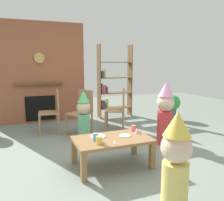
# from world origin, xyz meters

# --- Properties ---
(ground_plane) EXTENTS (12.00, 12.00, 0.00)m
(ground_plane) POSITION_xyz_m (0.00, 0.00, 0.00)
(ground_plane) COLOR gray
(brick_fireplace_feature) EXTENTS (2.20, 0.28, 2.40)m
(brick_fireplace_feature) POSITION_xyz_m (-0.89, 2.60, 1.19)
(brick_fireplace_feature) COLOR #935138
(brick_fireplace_feature) RESTS_ON ground_plane
(bookshelf) EXTENTS (0.90, 0.28, 1.90)m
(bookshelf) POSITION_xyz_m (0.94, 2.40, 0.85)
(bookshelf) COLOR brown
(bookshelf) RESTS_ON ground_plane
(coffee_table) EXTENTS (1.05, 0.63, 0.41)m
(coffee_table) POSITION_xyz_m (-0.16, -0.40, 0.35)
(coffee_table) COLOR olive
(coffee_table) RESTS_ON ground_plane
(paper_cup_near_left) EXTENTS (0.07, 0.07, 0.11)m
(paper_cup_near_left) POSITION_xyz_m (-0.41, -0.42, 0.46)
(paper_cup_near_left) COLOR #669EE0
(paper_cup_near_left) RESTS_ON coffee_table
(paper_cup_near_right) EXTENTS (0.07, 0.07, 0.09)m
(paper_cup_near_right) POSITION_xyz_m (0.27, -0.20, 0.45)
(paper_cup_near_right) COLOR #E5666B
(paper_cup_near_right) RESTS_ON coffee_table
(paper_cup_center) EXTENTS (0.08, 0.08, 0.10)m
(paper_cup_center) POSITION_xyz_m (-0.40, -0.55, 0.46)
(paper_cup_center) COLOR #F2CC4C
(paper_cup_center) RESTS_ON coffee_table
(paper_plate_front) EXTENTS (0.16, 0.16, 0.01)m
(paper_plate_front) POSITION_xyz_m (0.04, -0.38, 0.42)
(paper_plate_front) COLOR white
(paper_plate_front) RESTS_ON coffee_table
(paper_plate_rear) EXTENTS (0.22, 0.22, 0.01)m
(paper_plate_rear) POSITION_xyz_m (-0.32, -0.27, 0.42)
(paper_plate_rear) COLOR white
(paper_plate_rear) RESTS_ON coffee_table
(birthday_cake_slice) EXTENTS (0.10, 0.10, 0.07)m
(birthday_cake_slice) POSITION_xyz_m (0.26, -0.34, 0.44)
(birthday_cake_slice) COLOR pink
(birthday_cake_slice) RESTS_ON coffee_table
(table_fork) EXTENTS (0.07, 0.15, 0.01)m
(table_fork) POSITION_xyz_m (-0.20, -0.58, 0.41)
(table_fork) COLOR silver
(table_fork) RESTS_ON coffee_table
(child_with_cone_hat) EXTENTS (0.28, 0.28, 1.02)m
(child_with_cone_hat) POSITION_xyz_m (-0.03, -1.63, 0.54)
(child_with_cone_hat) COLOR #E0CC66
(child_with_cone_hat) RESTS_ON ground_plane
(child_in_pink) EXTENTS (0.31, 0.31, 1.11)m
(child_in_pink) POSITION_xyz_m (1.04, 0.11, 0.59)
(child_in_pink) COLOR #D13838
(child_in_pink) RESTS_ON ground_plane
(child_by_the_chairs) EXTENTS (0.26, 0.26, 0.93)m
(child_by_the_chairs) POSITION_xyz_m (-0.24, 0.84, 0.49)
(child_by_the_chairs) COLOR #66B27F
(child_by_the_chairs) RESTS_ON ground_plane
(dining_chair_left) EXTENTS (0.44, 0.44, 0.90)m
(dining_chair_left) POSITION_xyz_m (-0.71, 1.48, 0.51)
(dining_chair_left) COLOR #9E7A51
(dining_chair_left) RESTS_ON ground_plane
(dining_chair_middle) EXTENTS (0.54, 0.54, 0.90)m
(dining_chair_middle) POSITION_xyz_m (-0.17, 1.22, 0.51)
(dining_chair_middle) COLOR #9E7A51
(dining_chair_middle) RESTS_ON ground_plane
(dining_chair_right) EXTENTS (0.53, 0.53, 0.90)m
(dining_chair_right) POSITION_xyz_m (0.61, 1.16, 0.51)
(dining_chair_right) COLOR #9E7A51
(dining_chair_right) RESTS_ON ground_plane
(potted_plant_tall) EXTENTS (0.39, 0.39, 0.63)m
(potted_plant_tall) POSITION_xyz_m (2.27, 1.58, 0.39)
(potted_plant_tall) COLOR #4C5660
(potted_plant_tall) RESTS_ON ground_plane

